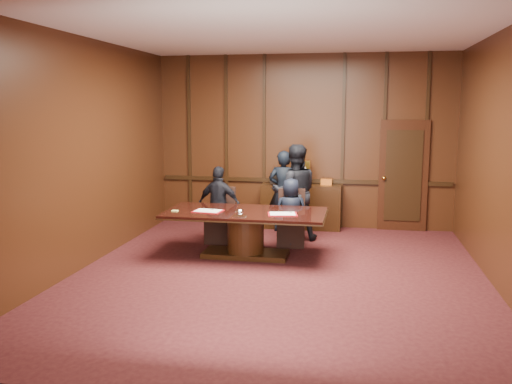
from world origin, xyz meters
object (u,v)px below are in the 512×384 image
signatory_left (219,205)px  witness_right (295,192)px  sideboard (301,205)px  conference_table (246,226)px  signatory_right (291,212)px  witness_left (283,191)px

signatory_left → witness_right: (1.31, 0.52, 0.19)m
sideboard → conference_table: size_ratio=0.61×
signatory_left → signatory_right: (1.30, 0.00, -0.09)m
conference_table → signatory_right: size_ratio=2.15×
sideboard → signatory_left: size_ratio=1.14×
conference_table → witness_right: (0.66, 1.32, 0.38)m
conference_table → signatory_right: (0.65, 0.80, 0.10)m
sideboard → witness_left: size_ratio=0.99×
witness_left → witness_right: 0.71m
conference_table → signatory_left: signatory_left is taller
conference_table → witness_left: 2.01m
conference_table → witness_left: size_ratio=1.63×
witness_left → witness_right: bearing=117.6°
signatory_left → witness_right: bearing=-149.2°
signatory_right → conference_table: bearing=42.8°
signatory_right → signatory_left: bearing=-8.1°
conference_table → signatory_left: 1.05m
conference_table → signatory_right: signatory_right is taller
witness_left → witness_right: witness_right is taller
witness_right → conference_table: bearing=49.7°
conference_table → witness_right: size_ratio=1.48×
signatory_right → witness_right: 0.59m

